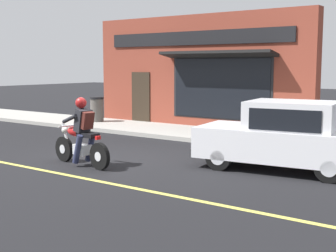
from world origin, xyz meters
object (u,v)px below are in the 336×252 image
at_px(traffic_cone, 295,127).
at_px(trash_bin, 97,109).
at_px(car_hatchback, 284,137).
at_px(motorcycle_with_rider, 81,137).

xyz_separation_m(traffic_cone, trash_bin, (-0.72, 7.90, 0.20)).
bearing_deg(trash_bin, car_hatchback, -110.68).
distance_m(motorcycle_with_rider, trash_bin, 7.72).
bearing_deg(car_hatchback, traffic_cone, 16.96).
bearing_deg(motorcycle_with_rider, trash_bin, 41.53).
xyz_separation_m(car_hatchback, traffic_cone, (4.19, 1.28, -0.33)).
relative_size(car_hatchback, trash_bin, 4.03).
bearing_deg(traffic_cone, trash_bin, 95.24).
height_order(car_hatchback, traffic_cone, car_hatchback).
distance_m(traffic_cone, trash_bin, 7.94).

